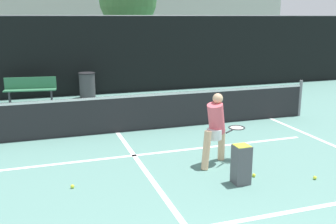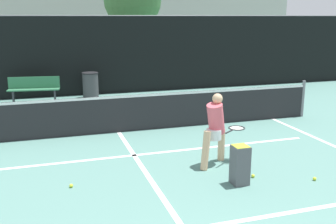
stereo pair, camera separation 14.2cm
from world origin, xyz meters
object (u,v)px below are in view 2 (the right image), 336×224
(ball_hopper, at_px, (240,164))
(courtside_bench, at_px, (34,88))
(parked_car, at_px, (71,66))
(player_practicing, at_px, (216,127))
(trash_bin, at_px, (91,85))

(ball_hopper, relative_size, courtside_bench, 0.40)
(parked_car, bearing_deg, ball_hopper, -81.46)
(ball_hopper, height_order, parked_car, parked_car)
(player_practicing, distance_m, courtside_bench, 8.14)
(courtside_bench, bearing_deg, parked_car, 79.34)
(courtside_bench, xyz_separation_m, parked_car, (1.60, 4.74, 0.16))
(trash_bin, distance_m, parked_car, 4.65)
(player_practicing, bearing_deg, parked_car, 63.20)
(ball_hopper, bearing_deg, courtside_bench, 113.11)
(player_practicing, bearing_deg, ball_hopper, -124.70)
(trash_bin, relative_size, parked_car, 0.20)
(courtside_bench, distance_m, trash_bin, 1.95)
(player_practicing, xyz_separation_m, ball_hopper, (0.02, -1.02, -0.40))
(player_practicing, height_order, ball_hopper, player_practicing)
(player_practicing, relative_size, parked_car, 0.31)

